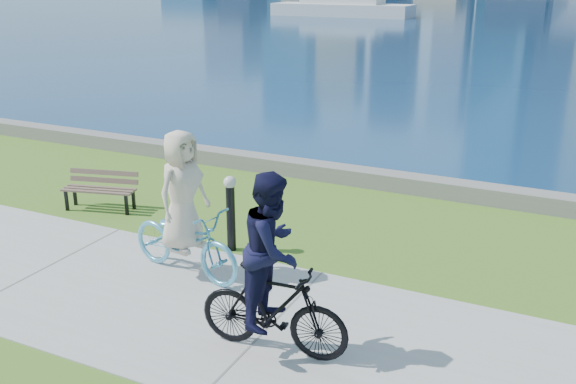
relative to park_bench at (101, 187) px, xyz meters
The scene contains 9 objects.
ground 5.66m from the park_bench, 26.60° to the right, with size 320.00×320.00×0.00m, color #3B631A.
concrete_path 5.66m from the park_bench, 26.60° to the right, with size 80.00×3.50×0.02m, color #9B9A96.
seawall 6.25m from the park_bench, 36.07° to the left, with size 90.00×0.50×0.35m, color slate.
bay_water 69.66m from the park_bench, 85.85° to the left, with size 320.00×131.00×0.01m, color navy.
ferry_near 58.38m from the park_bench, 106.65° to the left, with size 14.70×4.20×1.99m.
park_bench is the anchor object (origin of this frame).
bollard_lamp 3.39m from the park_bench, 10.36° to the right, with size 0.21×0.21×1.30m.
cyclist_woman 3.63m from the park_bench, 28.44° to the right, with size 1.10×2.21×2.27m.
cyclist_man 6.18m from the park_bench, 29.58° to the right, with size 0.77×1.94×2.30m.
Camera 1 is at (3.45, -6.58, 4.44)m, focal length 40.00 mm.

